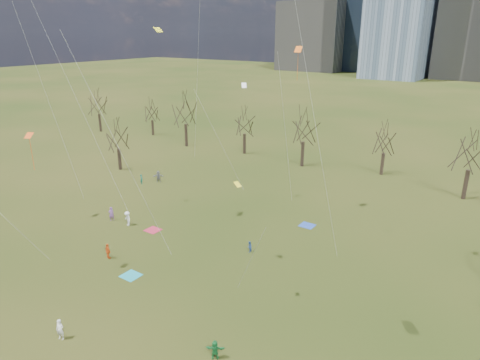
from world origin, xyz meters
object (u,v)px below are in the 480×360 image
Objects in this scene: blanket_teal at (131,276)px; person_1 at (60,329)px; blanket_navy at (307,225)px; person_4 at (108,251)px; blanket_crimson at (153,230)px.

person_1 is (2.29, -8.54, 0.78)m from blanket_teal.
blanket_navy is at bearing 65.63° from blanket_teal.
blanket_navy is at bearing 57.16° from person_1.
person_4 is (-12.56, -17.62, 0.76)m from blanket_navy.
person_1 reaches higher than blanket_crimson.
blanket_teal is at bearing -56.63° from blanket_crimson.
blanket_navy is at bearing 38.49° from blanket_crimson.
person_4 is at bearing -81.95° from blanket_crimson.
person_1 reaches higher than blanket_teal.
blanket_teal is 1.00× the size of blanket_crimson.
blanket_crimson is 17.95m from person_1.
blanket_navy is 1.00× the size of person_1.
person_1 is 1.03× the size of person_4.
blanket_teal is at bearing -114.37° from blanket_navy.
blanket_navy is 17.29m from blanket_crimson.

